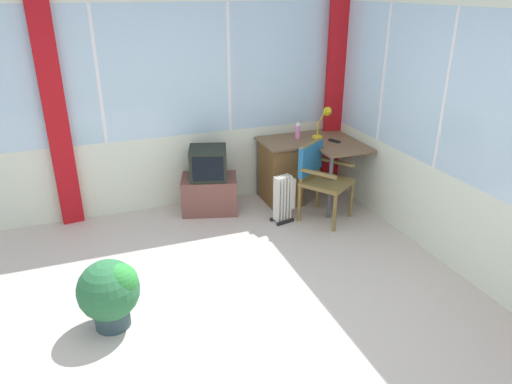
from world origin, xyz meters
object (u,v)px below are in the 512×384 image
Objects in this scene: desk_lamp at (326,118)px; space_heater at (284,198)px; tv_remote at (334,141)px; tv_on_stand at (209,184)px; spray_bottle at (298,130)px; wooden_armchair at (318,171)px; desk at (284,169)px; potted_plant at (110,291)px.

desk_lamp reaches higher than space_heater.
tv_remote is 1.58m from tv_on_stand.
wooden_armchair is (-0.03, -0.62, -0.31)m from spray_bottle.
tv_on_stand is (-0.95, 0.03, -0.07)m from desk.
desk_lamp is 0.30m from tv_remote.
desk_lamp is at bearing -4.42° from desk.
space_heater is (-0.74, -0.48, -0.74)m from desk_lamp.
desk is 0.51m from spray_bottle.
desk is at bearing 175.58° from desk_lamp.
spray_bottle is at bearing 159.55° from desk_lamp.
desk_lamp is 1.15m from space_heater.
tv_remote is at bearing -21.06° from desk.
desk is 1.97× the size of potted_plant.
desk_lamp reaches higher than wooden_armchair.
desk reaches higher than space_heater.
tv_remote is at bearing 41.00° from wooden_armchair.
tv_on_stand is 1.37× the size of potted_plant.
space_heater is at bearing 31.31° from potted_plant.
spray_bottle reaches higher than tv_remote.
desk is 1.29× the size of wooden_armchair.
desk is 2.87× the size of desk_lamp.
wooden_armchair is (-0.34, -0.50, -0.46)m from desk_lamp.
wooden_armchair is at bearing -92.83° from spray_bottle.
wooden_armchair reaches higher than tv_on_stand.
spray_bottle reaches higher than space_heater.
potted_plant is at bearing -141.94° from desk.
potted_plant is at bearing -148.16° from desk_lamp.
spray_bottle reaches higher than potted_plant.
space_heater is 2.33m from potted_plant.
wooden_armchair is at bearing -27.31° from tv_on_stand.
space_heater is at bearing -146.75° from desk_lamp.
tv_remote is 0.19× the size of tv_on_stand.
desk_lamp is 0.50× the size of tv_on_stand.
spray_bottle is 0.28× the size of tv_on_stand.
tv_on_stand is at bearing 145.83° from tv_remote.
spray_bottle is 0.94m from space_heater.
spray_bottle is (0.20, 0.08, 0.46)m from desk.
desk is 1.44× the size of tv_on_stand.
tv_remote is 0.55m from wooden_armchair.
potted_plant is (-1.27, -1.77, -0.02)m from tv_on_stand.
tv_on_stand is at bearing 177.94° from desk.
tv_remote reaches higher than potted_plant.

